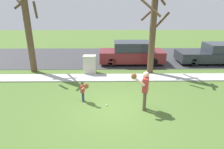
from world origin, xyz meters
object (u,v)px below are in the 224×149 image
object	(u,v)px
street_tree_near	(153,31)
parked_pickup_dark	(213,54)
utility_cabinet	(90,65)
parked_suv_maroon	(132,53)
person_child	(84,89)
baseball	(106,105)
street_tree_far	(27,23)
person_adult	(144,87)

from	to	relation	value
street_tree_near	parked_pickup_dark	bearing A→B (deg)	23.03
utility_cabinet	parked_pickup_dark	size ratio (longest dim) A/B	0.23
parked_suv_maroon	person_child	bearing A→B (deg)	65.21
baseball	parked_pickup_dark	size ratio (longest dim) A/B	0.01
baseball	street_tree_far	distance (m)	7.42
baseball	person_child	bearing A→B (deg)	158.84
person_child	parked_pickup_dark	world-z (taller)	parked_pickup_dark
street_tree_far	parked_suv_maroon	size ratio (longest dim) A/B	1.26
baseball	parked_suv_maroon	bearing A→B (deg)	74.45
person_adult	parked_suv_maroon	distance (m)	6.78
person_child	utility_cabinet	size ratio (longest dim) A/B	0.83
person_adult	parked_suv_maroon	world-z (taller)	person_adult
person_child	utility_cabinet	bearing A→B (deg)	107.66
street_tree_near	parked_suv_maroon	world-z (taller)	street_tree_near
person_adult	baseball	xyz separation A→B (m)	(-1.54, 0.32, -1.00)
street_tree_far	parked_pickup_dark	xyz separation A→B (m)	(12.85, 1.83, -2.46)
street_tree_near	parked_pickup_dark	world-z (taller)	street_tree_near
baseball	parked_suv_maroon	distance (m)	6.74
baseball	street_tree_far	world-z (taller)	street_tree_far
street_tree_near	street_tree_far	xyz separation A→B (m)	(-7.63, 0.39, 0.44)
person_child	street_tree_near	xyz separation A→B (m)	(3.77, 3.89, 2.04)
street_tree_far	parked_suv_maroon	bearing A→B (deg)	15.05
baseball	street_tree_far	size ratio (longest dim) A/B	0.01
parked_pickup_dark	baseball	bearing A→B (deg)	39.12
baseball	street_tree_near	bearing A→B (deg)	57.08
utility_cabinet	street_tree_far	distance (m)	4.55
utility_cabinet	baseball	bearing A→B (deg)	-75.35
street_tree_near	parked_pickup_dark	size ratio (longest dim) A/B	0.97
person_adult	street_tree_near	size ratio (longest dim) A/B	0.33
person_child	street_tree_far	world-z (taller)	street_tree_far
baseball	parked_pickup_dark	world-z (taller)	parked_pickup_dark
person_adult	parked_pickup_dark	xyz separation A→B (m)	(6.44, 6.81, -0.37)
street_tree_far	baseball	bearing A→B (deg)	-43.83
parked_suv_maroon	parked_pickup_dark	bearing A→B (deg)	-179.64
person_adult	street_tree_near	bearing A→B (deg)	-88.90
person_adult	person_child	bearing A→B (deg)	0.52
parked_suv_maroon	parked_pickup_dark	world-z (taller)	parked_suv_maroon
person_child	parked_suv_maroon	world-z (taller)	parked_suv_maroon
utility_cabinet	street_tree_far	xyz separation A→B (m)	(-3.75, 0.40, 2.54)
person_child	utility_cabinet	xyz separation A→B (m)	(-0.11, 3.88, -0.06)
parked_suv_maroon	baseball	bearing A→B (deg)	74.45
street_tree_far	street_tree_near	bearing A→B (deg)	-2.92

